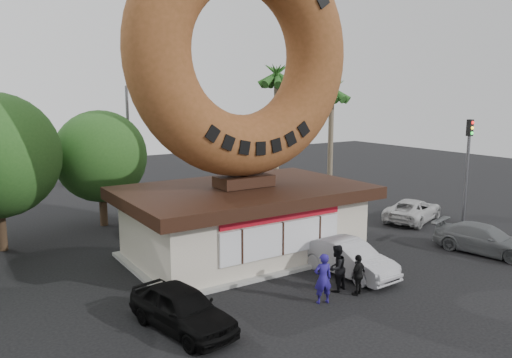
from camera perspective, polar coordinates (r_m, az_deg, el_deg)
The scene contains 15 objects.
ground at distance 19.40m, azimuth 8.24°, elevation -13.25°, with size 90.00×90.00×0.00m, color black.
donut_shop at distance 23.41m, azimuth -1.36°, elevation -4.54°, with size 11.20×7.20×3.80m.
giant_donut at distance 22.76m, azimuth -1.46°, elevation 14.12°, with size 10.96×10.96×2.79m, color brown.
tree_mid at distance 29.62m, azimuth -17.33°, elevation 2.48°, with size 5.20×5.20×6.63m.
palm_near at distance 33.52m, azimuth 2.39°, elevation 11.24°, with size 2.60×2.60×9.75m.
palm_far at distance 34.52m, azimuth 8.66°, elevation 9.56°, with size 2.60×2.60×8.75m.
street_lamp at distance 31.16m, azimuth -14.08°, elevation 3.83°, with size 2.11×0.20×8.00m.
traffic_signal at distance 31.37m, azimuth 23.05°, elevation 2.25°, with size 0.30×0.38×6.07m.
person_left at distance 18.57m, azimuth 7.66°, elevation -11.20°, with size 0.68×0.45×1.87m, color navy.
person_center at distance 19.74m, azimuth 9.17°, elevation -10.02°, with size 0.89×0.69×1.83m, color black.
person_right at distance 19.55m, azimuth 11.60°, elevation -10.67°, with size 0.93×0.39×1.59m, color black.
car_black at distance 16.75m, azimuth -8.45°, elevation -14.41°, with size 1.71×4.26×1.45m, color black.
car_silver at distance 21.54m, azimuth 10.52°, elevation -8.86°, with size 1.55×4.45×1.47m, color #9A999E.
car_grey at distance 26.33m, azimuth 24.66°, elevation -6.28°, with size 1.90×4.67×1.35m, color slate.
car_white at distance 31.31m, azimuth 17.51°, elevation -3.40°, with size 2.19×4.76×1.32m, color beige.
Camera 1 is at (-11.89, -13.33, 7.57)m, focal length 35.00 mm.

